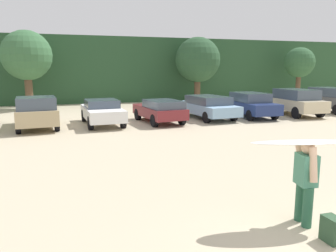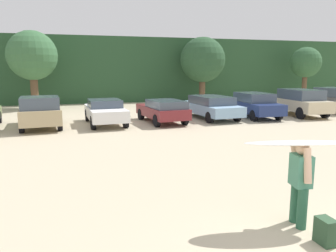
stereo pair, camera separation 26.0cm
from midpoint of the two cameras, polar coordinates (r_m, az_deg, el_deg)
hillside_ridge at (r=35.03m, az=-9.21°, el=9.56°), size 108.00×12.00×5.67m
tree_far_right at (r=26.32m, az=-22.13°, el=11.13°), size 3.57×3.57×5.67m
tree_center at (r=28.69m, az=6.26°, el=11.24°), size 3.80×3.80×5.59m
tree_center_left at (r=33.47m, az=22.88°, el=10.00°), size 2.76×2.76×4.90m
parked_car_tan at (r=17.62m, az=-20.77°, el=2.33°), size 2.23×4.25×1.62m
parked_car_white at (r=17.87m, az=-10.38°, el=2.56°), size 2.00×4.33×1.32m
parked_car_maroon at (r=18.10m, az=-0.47°, el=2.79°), size 2.19×4.13×1.28m
parked_car_sky_blue at (r=19.83m, az=7.72°, el=3.40°), size 2.38×4.85×1.35m
parked_car_navy at (r=20.93m, az=14.99°, el=3.63°), size 1.92×4.39×1.49m
parked_car_champagne at (r=22.58m, az=21.93°, el=3.93°), size 2.00×4.57×1.66m
parked_car_dark_gray at (r=25.28m, az=27.10°, el=4.12°), size 2.26×4.89×1.67m
person_adult at (r=6.72m, az=22.92°, el=-8.38°), size 0.37×0.76×1.62m
surfboard_white at (r=6.56m, az=22.47°, el=-2.71°), size 2.07×0.99×0.11m
backpack_dropped at (r=6.47m, az=26.64°, el=-15.94°), size 0.24×0.34×0.45m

